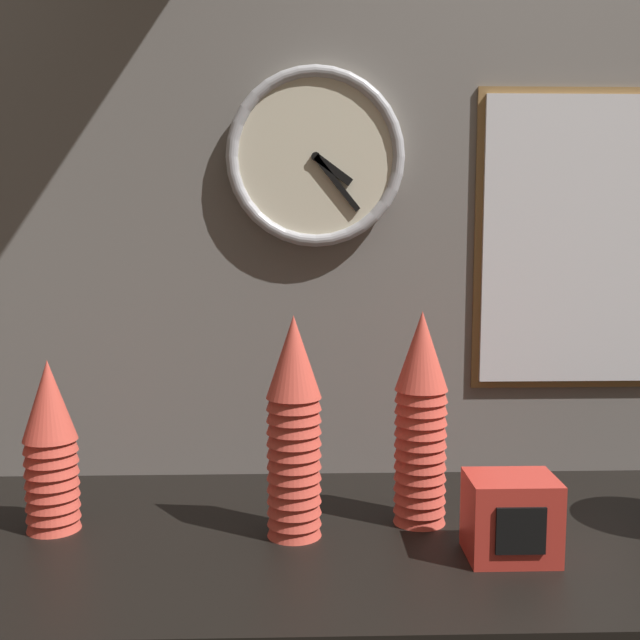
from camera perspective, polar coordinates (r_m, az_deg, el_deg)
ground_plane at (r=1.15m, az=3.44°, el=-15.64°), size 1.60×0.56×0.04m
wall_tiled_back at (r=1.33m, az=2.57°, el=11.47°), size 1.60×0.03×1.05m
cup_stack_center at (r=1.08m, az=-1.87°, el=-7.62°), size 0.07×0.07×0.30m
cup_stack_left at (r=1.17m, az=-18.61°, el=-8.47°), size 0.07×0.07×0.24m
cup_stack_center_right at (r=1.13m, az=7.18°, el=-6.95°), size 0.07×0.07×0.30m
wall_clock at (r=1.29m, az=-0.32°, el=11.52°), size 0.28×0.03×0.28m
menu_board at (r=1.41m, az=20.92°, el=5.31°), size 0.50×0.01×0.49m
napkin_dispenser at (r=1.07m, az=13.43°, el=-13.48°), size 0.11×0.09×0.10m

